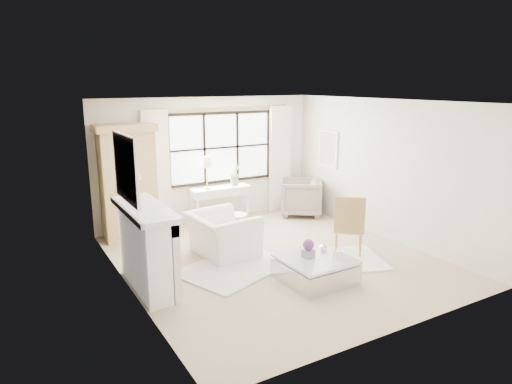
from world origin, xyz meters
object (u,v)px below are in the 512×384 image
console_table (220,205)px  coffee_table (315,270)px  armoire (128,181)px  club_armchair (222,234)px

console_table → coffee_table: (-0.04, -3.47, -0.22)m
coffee_table → armoire: bearing=117.5°
club_armchair → coffee_table: bearing=-160.6°
console_table → coffee_table: bearing=-89.3°
armoire → club_armchair: armoire is taller
club_armchair → armoire: bearing=28.4°
club_armchair → coffee_table: size_ratio=1.14×
armoire → club_armchair: bearing=-55.3°
console_table → club_armchair: size_ratio=1.13×
club_armchair → coffee_table: 1.88m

